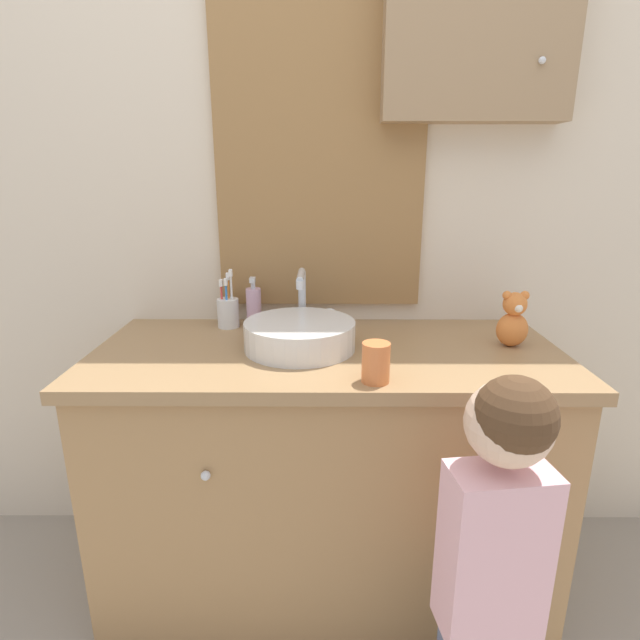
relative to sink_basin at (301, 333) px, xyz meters
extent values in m
cube|color=beige|center=(0.08, 0.32, 0.41)|extent=(3.20, 0.06, 2.50)
cube|color=olive|center=(0.05, 0.28, 0.63)|extent=(0.65, 0.02, 1.23)
cube|color=#B2C1CC|center=(0.05, 0.27, 0.63)|extent=(0.59, 0.01, 1.17)
cube|color=#997A56|center=(0.50, 0.24, 0.89)|extent=(0.54, 0.10, 0.62)
sphere|color=silver|center=(0.67, 0.18, 0.73)|extent=(0.02, 0.02, 0.02)
cube|color=#A37A4C|center=(0.08, -0.01, -0.46)|extent=(1.28, 0.55, 0.76)
cube|color=#99754C|center=(0.08, -0.01, -0.06)|extent=(1.32, 0.59, 0.03)
sphere|color=silver|center=(-0.22, -0.29, -0.27)|extent=(0.02, 0.02, 0.02)
sphere|color=silver|center=(0.37, -0.29, -0.27)|extent=(0.02, 0.02, 0.02)
cylinder|color=silver|center=(0.00, -0.01, 0.00)|extent=(0.31, 0.31, 0.08)
cylinder|color=silver|center=(0.00, -0.01, 0.03)|extent=(0.26, 0.26, 0.01)
cylinder|color=silver|center=(0.00, 0.17, 0.05)|extent=(0.02, 0.02, 0.19)
cylinder|color=silver|center=(0.00, 0.10, 0.14)|extent=(0.02, 0.14, 0.02)
cylinder|color=silver|center=(0.00, 0.03, 0.13)|extent=(0.02, 0.02, 0.02)
sphere|color=white|center=(0.08, 0.17, 0.00)|extent=(0.06, 0.06, 0.06)
cylinder|color=silver|center=(-0.24, 0.20, 0.00)|extent=(0.07, 0.07, 0.09)
cylinder|color=white|center=(-0.23, 0.20, 0.06)|extent=(0.01, 0.01, 0.18)
cube|color=white|center=(-0.23, 0.20, 0.13)|extent=(0.01, 0.02, 0.02)
cylinder|color=orange|center=(-0.24, 0.21, 0.05)|extent=(0.01, 0.01, 0.16)
cube|color=white|center=(-0.24, 0.21, 0.12)|extent=(0.01, 0.02, 0.02)
cylinder|color=#D6423D|center=(-0.26, 0.20, 0.04)|extent=(0.01, 0.01, 0.14)
cube|color=white|center=(-0.26, 0.20, 0.10)|extent=(0.01, 0.02, 0.02)
cylinder|color=#3884DB|center=(-0.24, 0.19, 0.04)|extent=(0.01, 0.01, 0.15)
cube|color=white|center=(-0.24, 0.19, 0.11)|extent=(0.01, 0.02, 0.02)
cylinder|color=#CCA3BC|center=(-0.16, 0.20, 0.02)|extent=(0.05, 0.05, 0.13)
cylinder|color=silver|center=(-0.16, 0.20, 0.09)|extent=(0.01, 0.01, 0.02)
cube|color=silver|center=(-0.16, 0.19, 0.11)|extent=(0.02, 0.03, 0.02)
cube|color=beige|center=(0.41, -0.51, -0.30)|extent=(0.22, 0.14, 0.37)
sphere|color=beige|center=(0.41, -0.51, -0.01)|extent=(0.17, 0.17, 0.17)
sphere|color=#4C331E|center=(0.41, -0.52, 0.01)|extent=(0.15, 0.15, 0.15)
cylinder|color=beige|center=(0.46, -0.30, -0.18)|extent=(0.08, 0.28, 0.05)
cylinder|color=#D6423D|center=(0.44, -0.16, -0.14)|extent=(0.01, 0.05, 0.12)
ellipsoid|color=orange|center=(0.61, 0.02, 0.01)|extent=(0.09, 0.07, 0.10)
sphere|color=orange|center=(0.61, 0.02, 0.08)|extent=(0.07, 0.07, 0.07)
sphere|color=orange|center=(0.58, 0.02, 0.11)|extent=(0.03, 0.03, 0.03)
sphere|color=orange|center=(0.63, 0.02, 0.11)|extent=(0.03, 0.03, 0.03)
sphere|color=silver|center=(0.61, -0.01, 0.08)|extent=(0.02, 0.02, 0.02)
cylinder|color=orange|center=(0.19, -0.24, 0.01)|extent=(0.07, 0.07, 0.10)
camera|label=1|loc=(0.06, -1.34, 0.44)|focal=28.00mm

